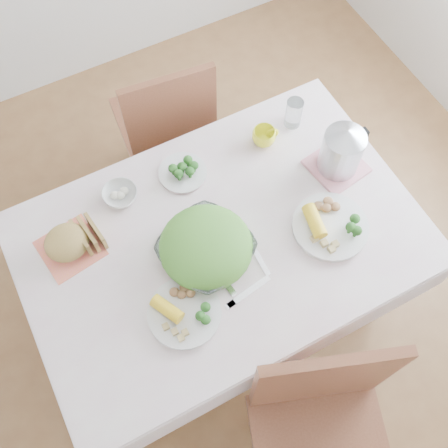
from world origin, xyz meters
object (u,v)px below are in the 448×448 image
dinner_plate_left (184,313)px  yellow_mug (264,137)px  electric_kettle (342,150)px  chair_far (163,121)px  dining_table (222,275)px  dinner_plate_right (330,227)px  salad_bowl (206,250)px

dinner_plate_left → yellow_mug: (0.61, 0.51, 0.03)m
electric_kettle → chair_far: bearing=135.5°
dining_table → dinner_plate_right: size_ratio=4.79×
dining_table → salad_bowl: salad_bowl is taller
salad_bowl → dinner_plate_left: 0.24m
dining_table → salad_bowl: size_ratio=4.33×
salad_bowl → yellow_mug: salad_bowl is taller
yellow_mug → electric_kettle: electric_kettle is taller
electric_kettle → dinner_plate_left: bearing=-146.5°
dinner_plate_left → dinner_plate_right: bearing=4.2°
chair_far → yellow_mug: 0.67m
dinner_plate_left → salad_bowl: bearing=44.6°
dinner_plate_left → electric_kettle: (0.81, 0.27, 0.11)m
dining_table → chair_far: chair_far is taller
salad_bowl → electric_kettle: 0.65m
salad_bowl → dining_table: bearing=22.7°
dining_table → dinner_plate_left: bearing=-141.3°
dinner_plate_right → electric_kettle: bearing=51.6°
chair_far → yellow_mug: (0.25, -0.53, 0.34)m
salad_bowl → electric_kettle: electric_kettle is taller
salad_bowl → electric_kettle: size_ratio=1.43×
dinner_plate_right → yellow_mug: 0.47m
dinner_plate_left → dinner_plate_right: 0.64m
chair_far → yellow_mug: bearing=121.5°
dining_table → chair_far: 0.85m
salad_bowl → dinner_plate_right: size_ratio=1.11×
electric_kettle → dining_table: bearing=-158.3°
dining_table → yellow_mug: (0.36, 0.31, 0.43)m
electric_kettle → salad_bowl: bearing=-156.1°
dinner_plate_right → yellow_mug: bearing=93.1°
chair_far → dinner_plate_right: bearing=111.5°
dinner_plate_right → dining_table: bearing=157.6°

